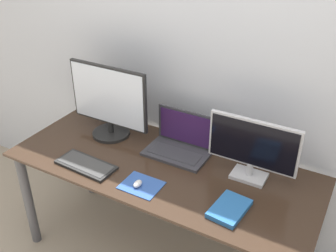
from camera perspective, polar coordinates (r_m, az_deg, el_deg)
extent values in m
cube|color=silver|center=(2.39, 4.32, 9.63)|extent=(7.00, 0.05, 2.50)
cube|color=#332319|center=(2.29, -0.92, -5.91)|extent=(1.81, 0.74, 0.02)
cylinder|color=#47474C|center=(2.79, -19.63, -10.02)|extent=(0.06, 0.06, 0.72)
cylinder|color=#47474C|center=(3.13, -11.46, -4.02)|extent=(0.06, 0.06, 0.72)
cylinder|color=#47474C|center=(2.56, 20.01, -14.24)|extent=(0.06, 0.06, 0.72)
cylinder|color=black|center=(2.60, -8.24, -1.01)|extent=(0.24, 0.24, 0.02)
cylinder|color=black|center=(2.58, -8.32, -0.08)|extent=(0.04, 0.04, 0.08)
cube|color=black|center=(2.48, -8.62, 4.39)|extent=(0.55, 0.02, 0.39)
cube|color=silver|center=(2.47, -8.80, 4.28)|extent=(0.53, 0.01, 0.36)
cube|color=#B2B2B7|center=(2.23, 11.65, -7.09)|extent=(0.19, 0.13, 0.02)
cylinder|color=#B2B2B7|center=(2.20, 11.78, -6.10)|extent=(0.04, 0.04, 0.08)
cube|color=#B2B2B7|center=(2.12, 12.27, -2.46)|extent=(0.49, 0.02, 0.27)
cube|color=black|center=(2.11, 12.15, -2.63)|extent=(0.47, 0.01, 0.25)
cube|color=#333338|center=(2.37, 1.23, -4.00)|extent=(0.38, 0.23, 0.02)
cube|color=#2D2D33|center=(2.35, 1.03, -3.99)|extent=(0.31, 0.13, 0.00)
cube|color=#333338|center=(2.40, 2.63, -0.18)|extent=(0.38, 0.01, 0.23)
cube|color=#331947|center=(2.39, 2.52, -0.29)|extent=(0.34, 0.00, 0.20)
cube|color=black|center=(2.32, -11.83, -5.55)|extent=(0.36, 0.17, 0.02)
cube|color=#383838|center=(2.32, -11.85, -5.36)|extent=(0.33, 0.14, 0.00)
cube|color=#2D519E|center=(2.14, -3.77, -8.62)|extent=(0.21, 0.17, 0.00)
ellipsoid|color=silver|center=(2.12, -4.43, -8.35)|extent=(0.04, 0.06, 0.03)
cube|color=#235B9E|center=(2.00, 8.91, -11.77)|extent=(0.17, 0.24, 0.03)
cube|color=white|center=(2.00, 8.91, -11.77)|extent=(0.17, 0.23, 0.02)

